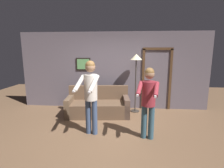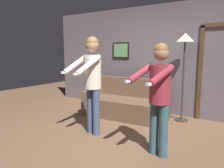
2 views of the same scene
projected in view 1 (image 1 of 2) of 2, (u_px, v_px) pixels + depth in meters
ground_plane at (106, 136)px, 4.13m from camera, size 12.00×12.00×0.00m
back_wall_assembly at (114, 71)px, 5.98m from camera, size 6.40×0.10×2.60m
couch at (98, 106)px, 5.44m from camera, size 1.97×1.03×0.87m
torchiere_lamp at (136, 63)px, 5.49m from camera, size 0.38×0.38×1.88m
person_standing_left at (90, 91)px, 4.02m from camera, size 0.51×0.71×1.76m
person_standing_right at (148, 97)px, 3.82m from camera, size 0.52×0.71×1.62m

